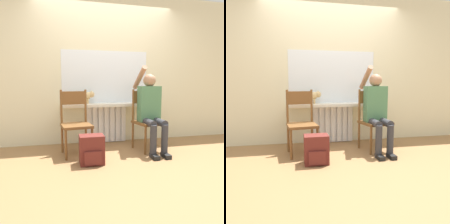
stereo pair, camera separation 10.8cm
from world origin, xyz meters
TOP-DOWN VIEW (x-y plane):
  - ground_plane at (0.00, 0.00)m, footprint 12.00×12.00m
  - wall_with_window at (0.00, 1.23)m, footprint 7.00×0.06m
  - radiator at (0.00, 1.15)m, footprint 0.75×0.08m
  - windowsill at (0.00, 1.03)m, footprint 1.64×0.34m
  - window_glass at (0.00, 1.20)m, footprint 1.58×0.01m
  - chair_left at (-0.60, 0.56)m, footprint 0.49×0.49m
  - chair_right at (0.58, 0.56)m, footprint 0.51×0.51m
  - person at (0.59, 0.45)m, footprint 0.36×0.95m
  - cat at (-0.40, 1.05)m, footprint 0.46×0.12m
  - backpack at (-0.42, 0.08)m, footprint 0.33×0.26m

SIDE VIEW (x-z plane):
  - ground_plane at x=0.00m, z-range 0.00..0.00m
  - backpack at x=-0.42m, z-range 0.00..0.39m
  - radiator at x=0.00m, z-range 0.00..0.69m
  - chair_left at x=-0.60m, z-range 0.01..1.00m
  - chair_right at x=0.58m, z-range 0.01..1.00m
  - person at x=0.59m, z-range 0.01..1.39m
  - windowsill at x=0.00m, z-range 0.69..0.74m
  - cat at x=-0.40m, z-range 0.77..0.99m
  - window_glass at x=0.00m, z-range 0.74..1.68m
  - wall_with_window at x=0.00m, z-range 0.00..2.70m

